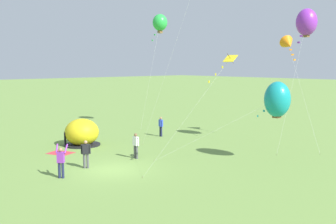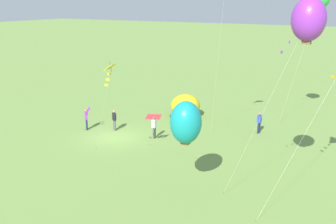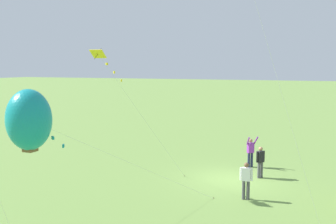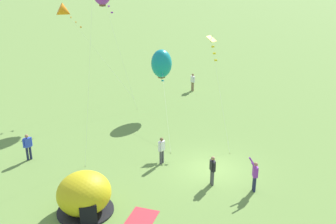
% 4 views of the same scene
% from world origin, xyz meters
% --- Properties ---
extents(ground_plane, '(300.00, 300.00, 0.00)m').
position_xyz_m(ground_plane, '(0.00, 0.00, 0.00)').
color(ground_plane, olive).
extents(person_strolling, '(0.42, 0.49, 1.72)m').
position_xyz_m(person_strolling, '(-1.36, -0.98, 0.96)').
color(person_strolling, '#4C4C51').
rests_on(person_strolling, ground).
extents(person_center_field, '(0.59, 0.27, 1.72)m').
position_xyz_m(person_center_field, '(-1.34, 2.80, 0.96)').
color(person_center_field, '#4C4C51').
rests_on(person_center_field, ground).
extents(person_arms_raised, '(0.71, 0.69, 1.89)m').
position_xyz_m(person_arms_raised, '(-0.44, -3.07, 1.00)').
color(person_arms_raised, '#1E2347').
rests_on(person_arms_raised, ground).
extents(kite_yellow, '(3.34, 4.18, 6.89)m').
position_xyz_m(kite_yellow, '(5.30, 3.91, 6.23)').
color(kite_yellow, silver).
rests_on(kite_yellow, ground).
extents(kite_teal, '(6.31, 6.51, 5.22)m').
position_xyz_m(kite_teal, '(5.51, 8.90, 4.08)').
color(kite_teal, silver).
rests_on(kite_teal, ground).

